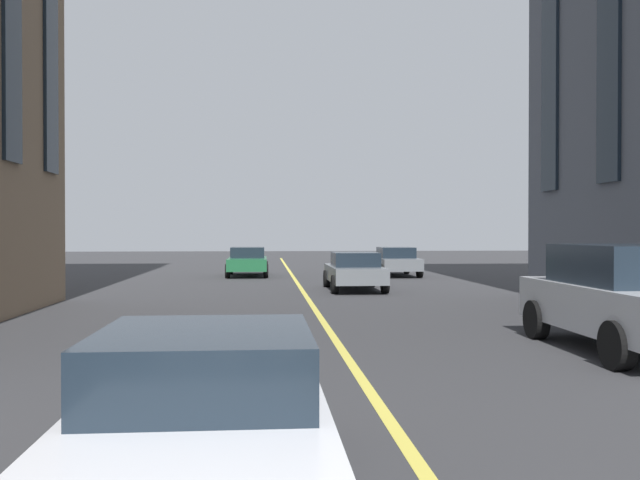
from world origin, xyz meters
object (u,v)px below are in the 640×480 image
car_silver_oncoming (623,297)px  car_grey_mid (395,261)px  car_grey_near (354,271)px  car_white_parked_b (203,424)px  car_green_far (248,261)px

car_silver_oncoming → car_grey_mid: car_silver_oncoming is taller
car_grey_near → car_grey_mid: 8.43m
car_grey_near → car_grey_mid: size_ratio=1.00×
car_white_parked_b → car_grey_mid: same height
car_grey_near → car_silver_oncoming: bearing=-167.0°
car_green_far → car_grey_mid: bearing=-94.0°
car_silver_oncoming → car_grey_mid: bearing=-0.0°
car_grey_near → car_green_far: same height
car_grey_mid → car_green_far: bearing=86.0°
car_silver_oncoming → car_grey_mid: size_ratio=1.07×
car_silver_oncoming → car_white_parked_b: 9.38m
car_green_far → car_silver_oncoming: (-21.39, -7.04, 0.27)m
car_silver_oncoming → car_grey_near: bearing=13.0°
car_green_far → car_grey_mid: size_ratio=1.00×
car_grey_near → car_silver_oncoming: (-13.03, -3.02, 0.27)m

